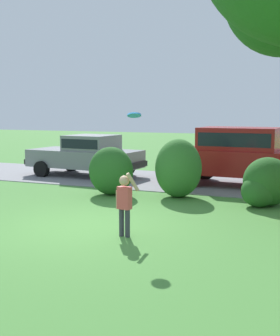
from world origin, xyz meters
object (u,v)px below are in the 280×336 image
parked_sedan (87,154)px  child_thrower (125,201)px  frisbee (134,115)px  parked_suv (239,153)px

parked_sedan → child_thrower: 8.44m
child_thrower → frisbee: 1.70m
child_thrower → frisbee: (0.03, 0.40, 1.65)m
child_thrower → frisbee: bearing=85.2°
parked_sedan → parked_suv: 5.67m
parked_sedan → frisbee: (4.80, -6.56, 1.52)m
frisbee → parked_sedan: bearing=126.2°
child_thrower → parked_suv: bearing=82.6°
parked_suv → frisbee: (-0.87, -6.53, 1.29)m
parked_suv → child_thrower: (-0.90, -6.93, -0.36)m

